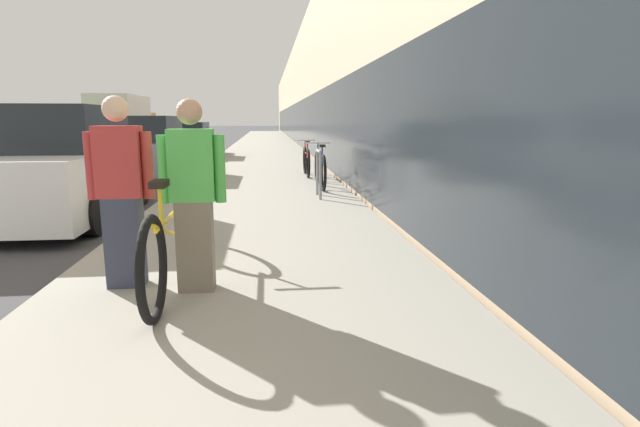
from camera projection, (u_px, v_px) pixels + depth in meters
sidewalk_slab at (264, 149)px, 23.93m from camera, size 3.46×70.00×0.10m
storefront_facade at (370, 98)px, 31.93m from camera, size 10.01×70.00×5.68m
lawn_strip at (22, 147)px, 26.52m from camera, size 5.97×70.00×0.03m
tandem_bicycle at (178, 233)px, 4.35m from camera, size 0.52×2.78×0.95m
person_rider at (193, 197)px, 3.96m from camera, size 0.52×0.20×1.53m
person_bystander at (121, 193)px, 4.06m from camera, size 0.53×0.21×1.56m
bike_rack_hoop at (319, 168)px, 8.85m from camera, size 0.05×0.60×0.84m
cruiser_bike_nearest at (320, 169)px, 10.15m from camera, size 0.52×1.85×0.90m
cruiser_bike_middle at (306, 161)px, 12.25m from camera, size 0.52×1.67×0.87m
parked_sedan_curbside at (62, 169)px, 7.38m from camera, size 1.78×4.04×1.67m
vintage_roadster_curbside at (145, 150)px, 12.69m from camera, size 1.90×4.49×1.56m
parked_sedan_far at (187, 142)px, 18.92m from camera, size 1.84×4.33×1.37m
moving_truck at (123, 121)px, 28.22m from camera, size 2.31×6.77×2.76m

